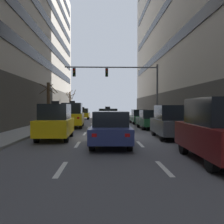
# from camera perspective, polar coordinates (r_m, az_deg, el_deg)

# --- Properties ---
(ground_plane) EXTENTS (120.00, 120.00, 0.00)m
(ground_plane) POSITION_cam_1_polar(r_m,az_deg,el_deg) (15.83, -0.96, -5.76)
(ground_plane) COLOR #515156
(sidewalk_left) EXTENTS (2.57, 80.00, 0.14)m
(sidewalk_left) POSITION_cam_1_polar(r_m,az_deg,el_deg) (16.84, -22.27, -5.19)
(sidewalk_left) COLOR gray
(sidewalk_left) RESTS_ON ground
(sidewalk_right) EXTENTS (2.57, 80.00, 0.14)m
(sidewalk_right) POSITION_cam_1_polar(r_m,az_deg,el_deg) (17.06, 20.06, -5.09)
(sidewalk_right) COLOR gray
(sidewalk_right) RESTS_ON ground
(lane_stripe_l1_s2) EXTENTS (0.16, 2.00, 0.01)m
(lane_stripe_l1_s2) POSITION_cam_1_polar(r_m,az_deg,el_deg) (8.05, -11.57, -12.66)
(lane_stripe_l1_s2) COLOR silver
(lane_stripe_l1_s2) RESTS_ON ground
(lane_stripe_l1_s3) EXTENTS (0.16, 2.00, 0.01)m
(lane_stripe_l1_s3) POSITION_cam_1_polar(r_m,az_deg,el_deg) (12.92, -7.88, -7.35)
(lane_stripe_l1_s3) COLOR silver
(lane_stripe_l1_s3) RESTS_ON ground
(lane_stripe_l1_s4) EXTENTS (0.16, 2.00, 0.01)m
(lane_stripe_l1_s4) POSITION_cam_1_polar(r_m,az_deg,el_deg) (17.86, -6.26, -4.95)
(lane_stripe_l1_s4) COLOR silver
(lane_stripe_l1_s4) RESTS_ON ground
(lane_stripe_l1_s5) EXTENTS (0.16, 2.00, 0.01)m
(lane_stripe_l1_s5) POSITION_cam_1_polar(r_m,az_deg,el_deg) (22.82, -5.34, -3.59)
(lane_stripe_l1_s5) COLOR silver
(lane_stripe_l1_s5) RESTS_ON ground
(lane_stripe_l1_s6) EXTENTS (0.16, 2.00, 0.01)m
(lane_stripe_l1_s6) POSITION_cam_1_polar(r_m,az_deg,el_deg) (27.80, -4.76, -2.71)
(lane_stripe_l1_s6) COLOR silver
(lane_stripe_l1_s6) RESTS_ON ground
(lane_stripe_l1_s7) EXTENTS (0.16, 2.00, 0.01)m
(lane_stripe_l1_s7) POSITION_cam_1_polar(r_m,az_deg,el_deg) (32.79, -4.35, -2.11)
(lane_stripe_l1_s7) COLOR silver
(lane_stripe_l1_s7) RESTS_ON ground
(lane_stripe_l1_s8) EXTENTS (0.16, 2.00, 0.01)m
(lane_stripe_l1_s8) POSITION_cam_1_polar(r_m,az_deg,el_deg) (37.78, -4.05, -1.66)
(lane_stripe_l1_s8) COLOR silver
(lane_stripe_l1_s8) RESTS_ON ground
(lane_stripe_l1_s9) EXTENTS (0.16, 2.00, 0.01)m
(lane_stripe_l1_s9) POSITION_cam_1_polar(r_m,az_deg,el_deg) (42.77, -3.82, -1.31)
(lane_stripe_l1_s9) COLOR silver
(lane_stripe_l1_s9) RESTS_ON ground
(lane_stripe_l1_s10) EXTENTS (0.16, 2.00, 0.01)m
(lane_stripe_l1_s10) POSITION_cam_1_polar(r_m,az_deg,el_deg) (47.76, -3.64, -1.04)
(lane_stripe_l1_s10) COLOR silver
(lane_stripe_l1_s10) RESTS_ON ground
(lane_stripe_l2_s2) EXTENTS (0.16, 2.00, 0.01)m
(lane_stripe_l2_s2) POSITION_cam_1_polar(r_m,az_deg,el_deg) (8.17, 11.79, -12.45)
(lane_stripe_l2_s2) COLOR silver
(lane_stripe_l2_s2) RESTS_ON ground
(lane_stripe_l2_s3) EXTENTS (0.16, 2.00, 0.01)m
(lane_stripe_l2_s3) POSITION_cam_1_polar(r_m,az_deg,el_deg) (12.99, 6.45, -7.29)
(lane_stripe_l2_s3) COLOR silver
(lane_stripe_l2_s3) RESTS_ON ground
(lane_stripe_l2_s4) EXTENTS (0.16, 2.00, 0.01)m
(lane_stripe_l2_s4) POSITION_cam_1_polar(r_m,az_deg,el_deg) (17.91, 4.07, -4.92)
(lane_stripe_l2_s4) COLOR silver
(lane_stripe_l2_s4) RESTS_ON ground
(lane_stripe_l2_s5) EXTENTS (0.16, 2.00, 0.01)m
(lane_stripe_l2_s5) POSITION_cam_1_polar(r_m,az_deg,el_deg) (22.87, 2.72, -3.57)
(lane_stripe_l2_s5) COLOR silver
(lane_stripe_l2_s5) RESTS_ON ground
(lane_stripe_l2_s6) EXTENTS (0.16, 2.00, 0.01)m
(lane_stripe_l2_s6) POSITION_cam_1_polar(r_m,az_deg,el_deg) (27.84, 1.86, -2.70)
(lane_stripe_l2_s6) COLOR silver
(lane_stripe_l2_s6) RESTS_ON ground
(lane_stripe_l2_s7) EXTENTS (0.16, 2.00, 0.01)m
(lane_stripe_l2_s7) POSITION_cam_1_polar(r_m,az_deg,el_deg) (32.82, 1.26, -2.10)
(lane_stripe_l2_s7) COLOR silver
(lane_stripe_l2_s7) RESTS_ON ground
(lane_stripe_l2_s8) EXTENTS (0.16, 2.00, 0.01)m
(lane_stripe_l2_s8) POSITION_cam_1_polar(r_m,az_deg,el_deg) (37.80, 0.82, -1.65)
(lane_stripe_l2_s8) COLOR silver
(lane_stripe_l2_s8) RESTS_ON ground
(lane_stripe_l2_s9) EXTENTS (0.16, 2.00, 0.01)m
(lane_stripe_l2_s9) POSITION_cam_1_polar(r_m,az_deg,el_deg) (42.79, 0.48, -1.31)
(lane_stripe_l2_s9) COLOR silver
(lane_stripe_l2_s9) RESTS_ON ground
(lane_stripe_l2_s10) EXTENTS (0.16, 2.00, 0.01)m
(lane_stripe_l2_s10) POSITION_cam_1_polar(r_m,az_deg,el_deg) (47.78, 0.21, -1.04)
(lane_stripe_l2_s10) COLOR silver
(lane_stripe_l2_s10) RESTS_ON ground
(taxi_driving_0) EXTENTS (2.10, 4.72, 2.45)m
(taxi_driving_0) POSITION_cam_1_polar(r_m,az_deg,el_deg) (23.09, -9.05, -0.76)
(taxi_driving_0) COLOR black
(taxi_driving_0) RESTS_ON ground
(taxi_driving_1) EXTENTS (2.15, 4.71, 1.92)m
(taxi_driving_1) POSITION_cam_1_polar(r_m,az_deg,el_deg) (24.01, -1.02, -1.30)
(taxi_driving_1) COLOR black
(taxi_driving_1) RESTS_ON ground
(taxi_driving_2) EXTENTS (1.87, 4.41, 1.83)m
(taxi_driving_2) POSITION_cam_1_polar(r_m,az_deg,el_deg) (38.28, -6.64, -0.41)
(taxi_driving_2) COLOR black
(taxi_driving_2) RESTS_ON ground
(car_driving_3) EXTENTS (2.05, 4.59, 1.70)m
(car_driving_3) POSITION_cam_1_polar(r_m,az_deg,el_deg) (12.19, -0.25, -3.90)
(car_driving_3) COLOR black
(car_driving_3) RESTS_ON ground
(taxi_driving_4) EXTENTS (1.91, 4.34, 2.25)m
(taxi_driving_4) POSITION_cam_1_polar(r_m,az_deg,el_deg) (14.98, -12.79, -2.21)
(taxi_driving_4) COLOR black
(taxi_driving_4) RESTS_ON ground
(car_parked_0) EXTENTS (2.07, 4.67, 2.23)m
(car_parked_0) POSITION_cam_1_polar(r_m,az_deg,el_deg) (9.49, 23.36, -3.83)
(car_parked_0) COLOR black
(car_parked_0) RESTS_ON ground
(car_parked_1) EXTENTS (1.83, 4.19, 2.01)m
(car_parked_1) POSITION_cam_1_polar(r_m,az_deg,el_deg) (15.53, 13.11, -2.21)
(car_parked_1) COLOR black
(car_parked_1) RESTS_ON ground
(car_parked_2) EXTENTS (1.91, 4.40, 1.64)m
(car_parked_2) POSITION_cam_1_polar(r_m,az_deg,el_deg) (21.85, 8.66, -1.71)
(car_parked_2) COLOR black
(car_parked_2) RESTS_ON ground
(car_parked_3) EXTENTS (1.90, 4.31, 1.60)m
(car_parked_3) POSITION_cam_1_polar(r_m,az_deg,el_deg) (28.12, 6.24, -1.07)
(car_parked_3) COLOR black
(car_parked_3) RESTS_ON ground
(traffic_signal_0) EXTENTS (9.43, 0.35, 6.08)m
(traffic_signal_0) POSITION_cam_1_polar(r_m,az_deg,el_deg) (25.41, 2.82, 7.30)
(traffic_signal_0) COLOR #4C4C51
(traffic_signal_0) RESTS_ON sidewalk_right
(street_tree_0) EXTENTS (1.89, 1.90, 4.21)m
(street_tree_0) POSITION_cam_1_polar(r_m,az_deg,el_deg) (26.10, -14.32, 2.12)
(street_tree_0) COLOR #4C3823
(street_tree_0) RESTS_ON sidewalk_left
(street_tree_1) EXTENTS (1.82, 1.70, 4.62)m
(street_tree_1) POSITION_cam_1_polar(r_m,az_deg,el_deg) (42.51, -9.55, 2.03)
(street_tree_1) COLOR #4C3823
(street_tree_1) RESTS_ON sidewalk_left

